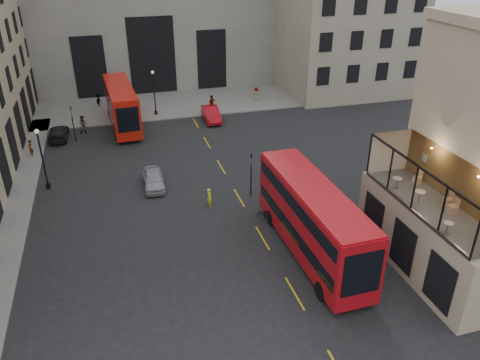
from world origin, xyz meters
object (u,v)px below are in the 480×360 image
object	(u,v)px
car_b	(211,114)
pedestrian_d	(256,94)
traffic_light_far	(72,120)
street_lamp_b	(155,96)
pedestrian_a	(83,125)
cyclist	(209,197)
pedestrian_b	(99,101)
traffic_light_near	(251,170)
bus_near	(312,217)
car_c	(58,133)
cafe_table_mid	(420,195)
cafe_chair_b	(452,209)
car_a	(154,179)
cafe_table_far	(397,182)
bicycle	(269,213)
pedestrian_e	(31,148)
pedestrian_c	(212,103)
cafe_chair_d	(417,179)
cafe_table_near	(448,226)
bus_far	(121,104)
cafe_chair_c	(447,202)
street_lamp_a	(43,163)

from	to	relation	value
car_b	pedestrian_d	size ratio (longest dim) A/B	2.78
traffic_light_far	street_lamp_b	bearing A→B (deg)	33.69
pedestrian_a	pedestrian_d	distance (m)	22.15
cyclist	pedestrian_b	world-z (taller)	pedestrian_b
traffic_light_near	car_b	bearing A→B (deg)	87.14
bus_near	car_c	xyz separation A→B (m)	(-17.23, 25.87, -2.11)
cafe_table_mid	cafe_chair_b	xyz separation A→B (m)	(1.10, -1.62, -0.22)
traffic_light_far	car_a	world-z (taller)	traffic_light_far
cafe_table_mid	cafe_table_far	distance (m)	1.99
bicycle	pedestrian_a	world-z (taller)	pedestrian_a
traffic_light_far	pedestrian_e	distance (m)	5.04
car_b	pedestrian_b	bearing A→B (deg)	147.49
car_a	pedestrian_e	bearing A→B (deg)	140.34
pedestrian_b	cafe_chair_b	distance (m)	44.58
pedestrian_e	cafe_table_far	distance (m)	33.87
bicycle	pedestrian_a	size ratio (longest dim) A/B	0.87
pedestrian_c	cafe_chair_d	xyz separation A→B (m)	(6.65, -30.83, 3.89)
pedestrian_c	pedestrian_a	bearing A→B (deg)	-21.60
cyclist	cafe_table_far	world-z (taller)	cafe_table_far
cafe_table_near	cafe_table_mid	distance (m)	3.30
bus_far	cafe_chair_c	size ratio (longest dim) A/B	12.86
bicycle	cyclist	bearing A→B (deg)	65.69
bus_near	cafe_chair_b	bearing A→B (deg)	-34.59
cafe_table_near	cafe_chair_d	size ratio (longest dim) A/B	0.77
traffic_light_far	bus_near	bearing A→B (deg)	-57.61
bicycle	cafe_table_near	distance (m)	13.40
street_lamp_a	car_c	distance (m)	11.56
cafe_table_near	pedestrian_b	bearing A→B (deg)	113.29
bus_near	cafe_chair_c	world-z (taller)	cafe_chair_c
bus_far	pedestrian_a	xyz separation A→B (m)	(-4.23, -1.12, -1.61)
bicycle	pedestrian_d	xyz separation A→B (m)	(7.92, 27.72, 0.41)
bicycle	cafe_chair_b	bearing A→B (deg)	-125.65
traffic_light_near	street_lamp_b	bearing A→B (deg)	102.80
cafe_chair_b	pedestrian_e	bearing A→B (deg)	134.71
bus_near	cafe_chair_b	size ratio (longest dim) A/B	12.72
bus_near	car_b	size ratio (longest dim) A/B	2.58
car_c	bicycle	world-z (taller)	car_c
pedestrian_e	cafe_table_mid	world-z (taller)	cafe_table_mid
pedestrian_e	cafe_chair_b	distance (m)	37.30
street_lamp_b	pedestrian_d	world-z (taller)	street_lamp_b
car_a	pedestrian_a	distance (m)	15.50
cafe_table_mid	cafe_chair_c	size ratio (longest dim) A/B	0.85
traffic_light_near	pedestrian_a	bearing A→B (deg)	125.86
street_lamp_b	cafe_chair_d	size ratio (longest dim) A/B	6.20
traffic_light_near	bicycle	xyz separation A→B (m)	(0.28, -3.66, -1.97)
cyclist	pedestrian_b	distance (m)	28.57
pedestrian_b	cafe_chair_b	size ratio (longest dim) A/B	1.65
pedestrian_c	pedestrian_d	world-z (taller)	pedestrian_c
cafe_chair_d	bicycle	bearing A→B (deg)	146.24
street_lamp_a	cafe_table_far	xyz separation A→B (m)	(22.72, -15.39, 2.69)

